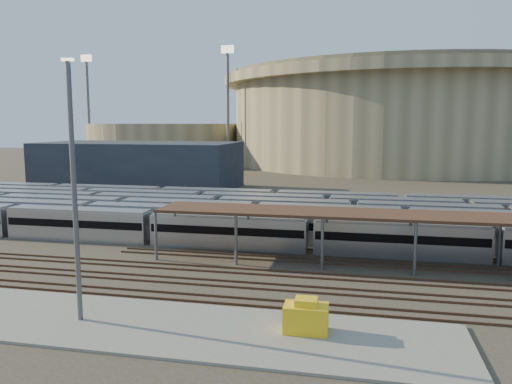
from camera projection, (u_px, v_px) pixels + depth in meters
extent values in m
plane|color=#383026|center=(227.00, 268.00, 48.96)|extent=(420.00, 420.00, 0.00)
cube|color=gray|center=(103.00, 321.00, 35.46)|extent=(50.00, 9.00, 0.20)
cube|color=#A7A7AC|center=(311.00, 236.00, 54.92)|extent=(112.00, 2.90, 3.60)
cube|color=#A7A7AC|center=(228.00, 224.00, 61.20)|extent=(112.00, 2.90, 3.60)
cube|color=#A7A7AC|center=(255.00, 219.00, 64.75)|extent=(112.00, 2.90, 3.60)
cube|color=#A7A7AC|center=(217.00, 211.00, 70.14)|extent=(112.00, 2.90, 3.60)
cube|color=#A7A7AC|center=(326.00, 210.00, 71.10)|extent=(112.00, 2.90, 3.60)
cube|color=#A7A7AC|center=(275.00, 204.00, 76.89)|extent=(112.00, 2.90, 3.60)
cylinder|color=#5B5A60|center=(156.00, 236.00, 51.54)|extent=(0.30, 0.30, 5.00)
cylinder|color=#5B5A60|center=(175.00, 226.00, 56.77)|extent=(0.30, 0.30, 5.00)
cylinder|color=#5B5A60|center=(236.00, 240.00, 49.76)|extent=(0.30, 0.30, 5.00)
cylinder|color=#5B5A60|center=(248.00, 229.00, 54.99)|extent=(0.30, 0.30, 5.00)
cylinder|color=#5B5A60|center=(322.00, 245.00, 47.97)|extent=(0.30, 0.30, 5.00)
cylinder|color=#5B5A60|center=(326.00, 233.00, 53.20)|extent=(0.30, 0.30, 5.00)
cylinder|color=#5B5A60|center=(415.00, 249.00, 46.18)|extent=(0.30, 0.30, 5.00)
cylinder|color=#5B5A60|center=(410.00, 236.00, 51.41)|extent=(0.30, 0.30, 5.00)
cylinder|color=#5B5A60|center=(500.00, 241.00, 49.62)|extent=(0.30, 0.30, 5.00)
cube|color=#322114|center=(460.00, 218.00, 47.54)|extent=(60.00, 6.00, 0.30)
cube|color=#4C3323|center=(222.00, 272.00, 47.25)|extent=(170.00, 0.12, 0.18)
cube|color=#4C3323|center=(227.00, 268.00, 48.70)|extent=(170.00, 0.12, 0.18)
cube|color=#4C3323|center=(210.00, 285.00, 43.38)|extent=(170.00, 0.12, 0.18)
cube|color=#4C3323|center=(215.00, 280.00, 44.83)|extent=(170.00, 0.12, 0.18)
cube|color=#4C3323|center=(195.00, 301.00, 39.50)|extent=(170.00, 0.12, 0.18)
cube|color=#4C3323|center=(201.00, 295.00, 40.95)|extent=(170.00, 0.12, 0.18)
cylinder|color=#988A67|center=(399.00, 124.00, 177.42)|extent=(116.00, 116.00, 28.00)
cylinder|color=#988A67|center=(401.00, 79.00, 175.31)|extent=(124.00, 124.00, 3.00)
cylinder|color=brown|center=(401.00, 73.00, 175.00)|extent=(120.00, 120.00, 1.50)
cylinder|color=#988A67|center=(165.00, 143.00, 186.42)|extent=(56.00, 56.00, 14.00)
cube|color=#1E232D|center=(140.00, 165.00, 108.84)|extent=(42.00, 20.00, 10.00)
cylinder|color=#5B5A60|center=(228.00, 111.00, 159.29)|extent=(1.00, 1.00, 36.00)
cube|color=#FFF2CC|center=(227.00, 49.00, 156.67)|extent=(4.00, 0.60, 2.40)
cylinder|color=#5B5A60|center=(89.00, 113.00, 180.45)|extent=(1.00, 1.00, 36.00)
cube|color=#FFF2CC|center=(86.00, 58.00, 177.83)|extent=(4.00, 0.60, 2.40)
cylinder|color=#5B5A60|center=(308.00, 114.00, 203.54)|extent=(1.00, 1.00, 36.00)
cube|color=#FFF2CC|center=(308.00, 66.00, 200.93)|extent=(4.00, 0.60, 2.40)
cylinder|color=#5B5A60|center=(74.00, 195.00, 34.33)|extent=(0.36, 0.36, 17.96)
cube|color=#FFF2CC|center=(68.00, 60.00, 33.09)|extent=(0.81, 0.33, 0.20)
cube|color=yellow|center=(306.00, 318.00, 33.37)|extent=(3.01, 1.93, 1.85)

